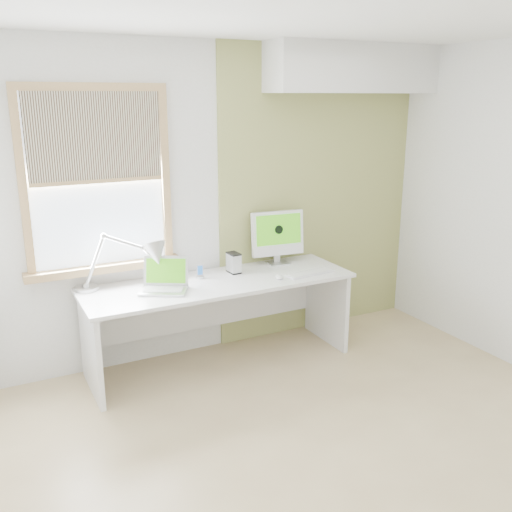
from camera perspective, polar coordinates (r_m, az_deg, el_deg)
room at (r=3.34m, az=8.24°, el=0.59°), size 4.04×3.54×2.64m
accent_wall at (r=5.30m, az=6.28°, el=6.28°), size 2.00×0.02×2.60m
soffit at (r=5.21m, az=9.67°, el=18.15°), size 1.60×0.40×0.42m
window at (r=4.47m, az=-15.61°, el=7.21°), size 1.20×0.14×1.42m
desk at (r=4.70m, az=-3.97°, el=-4.55°), size 2.20×0.70×0.73m
desk_lamp at (r=4.45m, az=-11.30°, el=-0.24°), size 0.75×0.42×0.44m
laptop at (r=4.41m, az=-9.16°, el=-2.59°), size 0.44×0.41×0.24m
phone_dock at (r=4.65m, az=-5.65°, el=-1.84°), size 0.07×0.07×0.12m
external_drive at (r=4.77m, az=-2.26°, el=-0.68°), size 0.09×0.14×0.17m
imac at (r=4.99m, az=2.18°, el=2.18°), size 0.48×0.17×0.47m
keyboard at (r=4.76m, az=5.45°, el=-1.71°), size 0.44×0.16×0.02m
mouse at (r=4.63m, az=2.37°, el=-2.12°), size 0.08×0.11×0.03m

